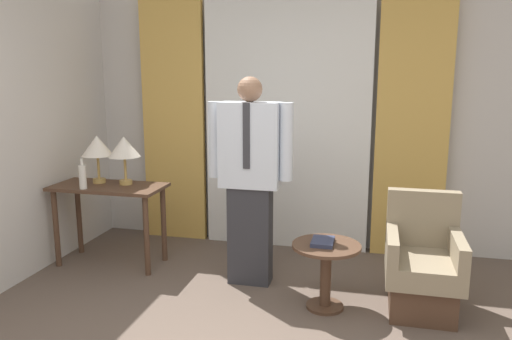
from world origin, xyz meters
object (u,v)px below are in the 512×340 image
Objects in this scene: desk at (109,200)px; side_table at (326,265)px; person at (250,175)px; book at (323,242)px; bottle_near_edge at (83,176)px; armchair at (422,268)px; table_lamp_right at (124,148)px; table_lamp_left at (97,147)px.

desk is 1.97× the size of side_table.
desk is 2.10m from side_table.
book is at bearing -26.73° from person.
bottle_near_edge is 2.26m from side_table.
armchair reaches higher than side_table.
bottle_near_edge is 1.19× the size of book.
side_table is at bearing -15.17° from table_lamp_right.
desk is 0.50m from table_lamp_right.
armchair is 3.81× the size of book.
bottle_near_edge is (-0.28, -0.25, -0.22)m from table_lamp_right.
side_table is (-0.71, -0.15, 0.02)m from armchair.
person is 3.36× the size of side_table.
book is (0.64, -0.32, -0.41)m from person.
book is at bearing 160.59° from side_table.
bottle_near_edge is at bearing 173.29° from book.
armchair is at bearing -6.01° from desk.
table_lamp_right is 1.93× the size of book.
desk is at bearing -29.60° from table_lamp_left.
side_table is (1.90, -0.52, -0.74)m from table_lamp_right.
armchair is (1.38, -0.19, -0.61)m from person.
table_lamp_left is 0.51× the size of armchair.
desk reaches higher than book.
table_lamp_right reaches higher than desk.
bottle_near_edge is (-0.15, -0.17, 0.25)m from desk.
armchair reaches higher than book.
table_lamp_left reaches higher than armchair.
side_table is at bearing -12.12° from desk.
person is (1.37, -0.10, 0.32)m from desk.
table_lamp_right is at bearing 41.74° from bottle_near_edge.
table_lamp_left reaches higher than book.
side_table is (2.04, -0.44, -0.27)m from desk.
armchair is at bearing 10.70° from book.
table_lamp_left and table_lamp_right have the same top height.
desk is at bearing 175.67° from person.
table_lamp_right is at bearing 29.60° from desk.
bottle_near_edge is at bearing -138.26° from table_lamp_right.
table_lamp_left is 3.00m from armchair.
table_lamp_right is 0.86× the size of side_table.
table_lamp_right reaches higher than bottle_near_edge.
table_lamp_left is 1.93× the size of book.
person is (1.50, -0.18, -0.15)m from table_lamp_left.
person reaches higher than side_table.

